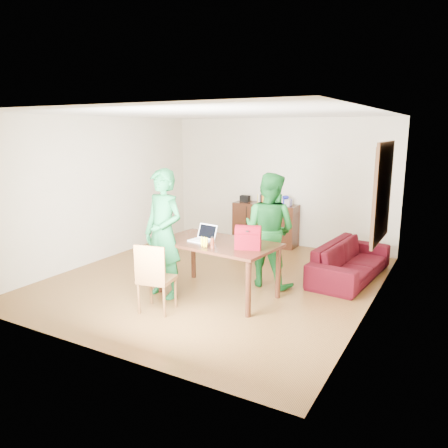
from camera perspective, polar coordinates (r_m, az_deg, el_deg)
The scene contains 10 objects.
room at distance 7.16m, azimuth -0.60°, elevation 3.01°, with size 5.20×5.70×2.90m.
table at distance 6.49m, azimuth -0.86°, elevation -3.28°, with size 1.86×1.17×0.83m.
chair at distance 6.13m, azimuth -8.78°, elevation -8.68°, with size 0.51×0.50×0.97m.
person_near at distance 6.48m, azimuth -7.91°, elevation -1.27°, with size 0.70×0.46×1.91m, color #166330.
person_far at distance 6.92m, azimuth 5.93°, elevation -0.78°, with size 0.88×0.69×1.81m, color #145E21.
laptop at distance 6.49m, azimuth -3.04°, elevation -1.90°, with size 0.37×0.28×0.24m.
bananas at distance 6.18m, azimuth -2.61°, elevation -2.79°, with size 0.15×0.10×0.06m, color yellow, non-canonical shape.
bottle at distance 6.11m, azimuth -1.52°, elevation -2.41°, with size 0.06×0.06×0.17m, color #532113.
red_bag at distance 6.08m, azimuth 3.16°, elevation -2.04°, with size 0.36×0.21×0.26m, color maroon.
sofa at distance 7.67m, azimuth 16.18°, elevation -4.62°, with size 2.04×0.80×0.60m, color #3A0711.
Camera 1 is at (3.52, -6.01, 2.45)m, focal length 35.00 mm.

